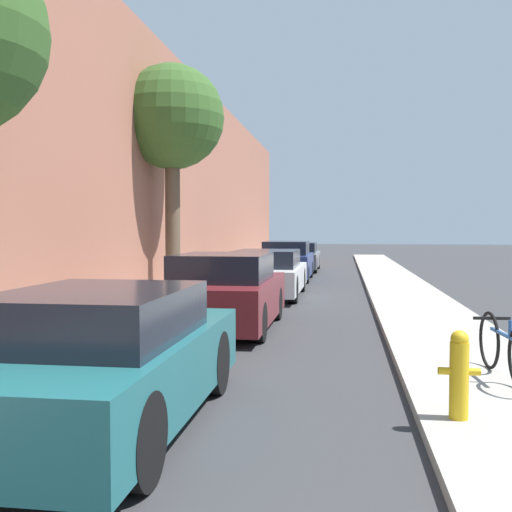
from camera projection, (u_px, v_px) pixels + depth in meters
ground_plane at (296, 300)px, 15.57m from camera, size 120.00×120.00×0.00m
sidewalk_left at (187, 296)px, 15.98m from camera, size 2.00×52.00×0.12m
sidewalk_right at (411, 300)px, 15.15m from camera, size 2.00×52.00×0.12m
building_facade_left at (137, 165)px, 16.02m from camera, size 0.70×52.00×7.13m
parked_car_teal at (104, 360)px, 5.55m from camera, size 1.74×4.06×1.30m
parked_car_maroon at (225, 293)px, 11.09m from camera, size 1.82×4.03×1.40m
parked_car_white at (268, 274)px, 16.42m from camera, size 1.83×4.62×1.28m
parked_car_navy at (287, 262)px, 21.75m from camera, size 1.74×4.04×1.41m
parked_car_grey at (298, 257)px, 26.62m from camera, size 1.83×4.56×1.26m
street_tree_far at (172, 120)px, 15.82m from camera, size 2.75×2.75×6.05m
fire_hydrant at (459, 373)px, 5.46m from camera, size 0.37×0.17×0.81m
bicycle at (504, 347)px, 6.91m from camera, size 0.44×1.74×0.71m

